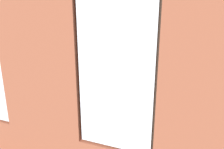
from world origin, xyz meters
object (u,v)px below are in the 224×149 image
Objects in this scene: remote_silver at (124,95)px; papasan_chair at (135,68)px; potted_plant_by_left_couch at (208,91)px; cup_ceramic at (138,91)px; couch_by_window at (34,124)px; media_console at (36,75)px; tv_flatscreen at (34,54)px; potted_plant_foreground_right at (69,51)px; coffee_table at (121,95)px; candle_jar at (116,88)px.

remote_silver is 2.42m from papasan_chair.
papasan_chair is 2.14× the size of potted_plant_by_left_couch.
potted_plant_by_left_couch is at bearing -147.27° from cup_ceramic.
couch_by_window is 2.07× the size of media_console.
couch_by_window is 3.48m from tv_flatscreen.
remote_silver is at bearing 165.57° from media_console.
potted_plant_foreground_right reaches higher than media_console.
papasan_chair reaches higher than potted_plant_by_left_couch.
tv_flatscreen is (3.26, -0.75, 0.63)m from coffee_table.
tv_flatscreen is at bearing -54.67° from remote_silver.
potted_plant_by_left_couch is (-5.26, -0.43, 0.03)m from media_console.
potted_plant_foreground_right reaches higher than cup_ceramic.
potted_plant_foreground_right is 5.13m from potted_plant_by_left_couch.
couch_by_window is 3.42m from media_console.
papasan_chair is (-0.75, -4.14, 0.11)m from couch_by_window.
media_console is (2.19, -2.62, -0.04)m from couch_by_window.
tv_flatscreen is at bearing -9.49° from cup_ceramic.
couch_by_window is 3.77× the size of potted_plant_by_left_couch.
candle_jar is 3.19m from tv_flatscreen.
remote_silver is 2.30m from potted_plant_by_left_couch.
tv_flatscreen is at bearing -90.00° from media_console.
tv_flatscreen reaches higher than cup_ceramic.
candle_jar is at bearing 168.16° from media_console.
couch_by_window is 2.12m from remote_silver.
papasan_chair is at bearing -71.68° from cup_ceramic.
candle_jar is 0.12× the size of papasan_chair.
remote_silver is 0.33× the size of potted_plant_by_left_couch.
papasan_chair is (0.14, -2.16, -0.04)m from candle_jar.
potted_plant_by_left_couch reaches higher than remote_silver.
potted_plant_foreground_right is at bearing -13.07° from potted_plant_by_left_couch.
cup_ceramic is 3.73m from tv_flatscreen.
tv_flatscreen is 1.10× the size of papasan_chair.
tv_flatscreen is at bearing -50.18° from couch_by_window.
remote_silver is (0.28, 0.26, -0.04)m from cup_ceramic.
cup_ceramic is 4.02m from potted_plant_foreground_right.
media_console is 1.82× the size of potted_plant_by_left_couch.
cup_ceramic is 0.20× the size of potted_plant_by_left_couch.
potted_plant_foreground_right reaches higher than remote_silver.
potted_plant_by_left_couch is (-2.18, -1.08, -0.16)m from candle_jar.
tv_flatscreen is 0.82× the size of potted_plant_foreground_right.
cup_ceramic is 2.24m from papasan_chair.
potted_plant_by_left_couch is (-5.26, -0.43, -0.67)m from tv_flatscreen.
candle_jar is at bearing -29.57° from coffee_table.
potted_plant_by_left_couch is at bearing 174.19° from remote_silver.
candle_jar is (0.56, 0.04, 0.01)m from cup_ceramic.
couch_by_window is 18.43× the size of cup_ceramic.
potted_plant_by_left_couch is at bearing 154.87° from papasan_chair.
couch_by_window is 1.38× the size of coffee_table.
remote_silver is 3.52m from tv_flatscreen.
cup_ceramic is at bearing 108.32° from papasan_chair.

